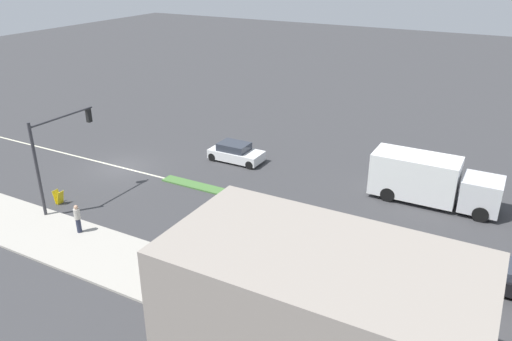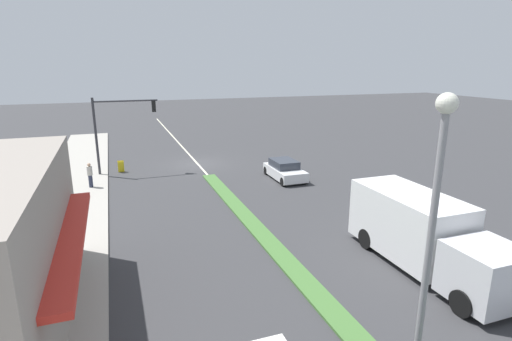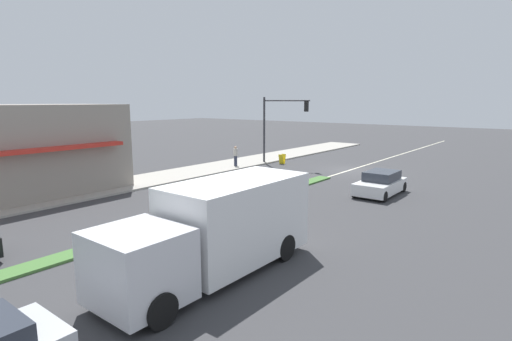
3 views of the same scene
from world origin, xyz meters
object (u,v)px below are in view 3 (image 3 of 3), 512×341
at_px(traffic_signal_main, 278,119).
at_px(warning_aframe_sign, 282,159).
at_px(van_white, 380,184).
at_px(pedestrian, 236,155).
at_px(delivery_truck, 218,228).

relative_size(traffic_signal_main, warning_aframe_sign, 6.69).
bearing_deg(van_white, pedestrian, -9.34).
relative_size(traffic_signal_main, pedestrian, 3.42).
bearing_deg(delivery_truck, pedestrian, -50.50).
distance_m(traffic_signal_main, warning_aframe_sign, 3.52).
xyz_separation_m(traffic_signal_main, pedestrian, (1.91, 3.26, -2.92)).
xyz_separation_m(traffic_signal_main, delivery_truck, (-11.12, 19.08, -2.43)).
distance_m(traffic_signal_main, pedestrian, 4.78).
distance_m(traffic_signal_main, delivery_truck, 22.22).
height_order(warning_aframe_sign, delivery_truck, delivery_truck).
bearing_deg(warning_aframe_sign, delivery_truck, 119.29).
height_order(pedestrian, van_white, pedestrian).
height_order(traffic_signal_main, warning_aframe_sign, traffic_signal_main).
height_order(traffic_signal_main, van_white, traffic_signal_main).
xyz_separation_m(pedestrian, van_white, (-13.03, 2.14, -0.33)).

